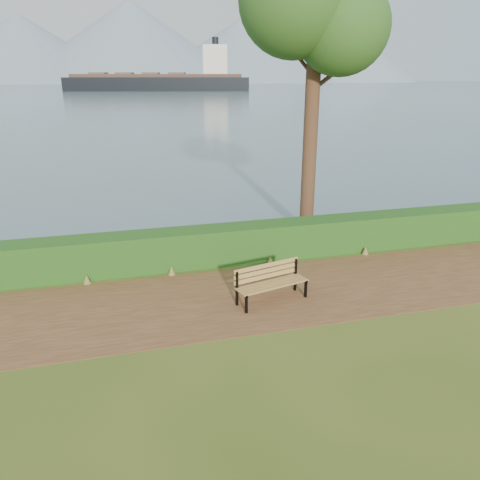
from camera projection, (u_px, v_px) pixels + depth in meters
name	position (u px, v px, depth m)	size (l,w,h in m)	color
ground	(232.00, 305.00, 10.56)	(140.00, 140.00, 0.00)	#3A5016
path	(229.00, 299.00, 10.83)	(40.00, 3.40, 0.01)	#59321E
hedge	(209.00, 246.00, 12.76)	(32.00, 0.85, 1.00)	#134314
water	(111.00, 86.00, 247.27)	(700.00, 510.00, 0.00)	#415969
mountains	(94.00, 46.00, 368.80)	(585.00, 190.00, 70.00)	slate
bench	(270.00, 280.00, 10.64)	(1.77, 0.90, 0.86)	black
cargo_ship	(164.00, 82.00, 160.95)	(63.20, 25.27, 19.04)	black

